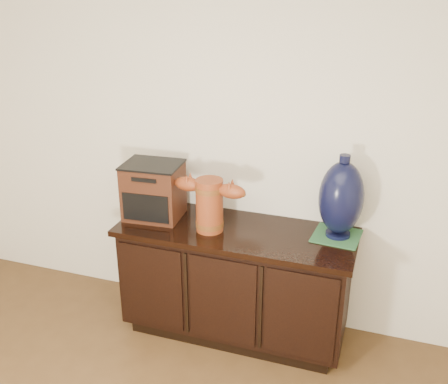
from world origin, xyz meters
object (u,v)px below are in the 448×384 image
(sideboard, at_px, (235,281))
(tv_radio, at_px, (153,191))
(terracotta_vessel, at_px, (209,202))
(lamp_base, at_px, (341,198))
(spray_can, at_px, (207,200))

(sideboard, height_order, tv_radio, tv_radio)
(sideboard, xyz_separation_m, tv_radio, (-0.55, 0.01, 0.55))
(sideboard, bearing_deg, terracotta_vessel, -159.22)
(terracotta_vessel, xyz_separation_m, tv_radio, (-0.40, 0.07, -0.01))
(sideboard, bearing_deg, tv_radio, 178.75)
(sideboard, distance_m, tv_radio, 0.78)
(terracotta_vessel, distance_m, tv_radio, 0.41)
(lamp_base, bearing_deg, tv_radio, -175.40)
(sideboard, distance_m, lamp_base, 0.87)
(sideboard, xyz_separation_m, terracotta_vessel, (-0.15, -0.06, 0.55))
(spray_can, bearing_deg, sideboard, -32.93)
(spray_can, bearing_deg, lamp_base, -3.74)
(spray_can, bearing_deg, terracotta_vessel, -65.73)
(terracotta_vessel, distance_m, lamp_base, 0.77)
(terracotta_vessel, xyz_separation_m, spray_can, (-0.10, 0.22, -0.09))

